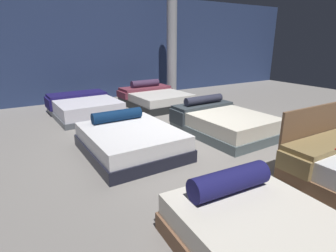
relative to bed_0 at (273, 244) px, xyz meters
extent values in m
cube|color=gray|center=(1.04, 3.08, -0.24)|extent=(18.00, 18.00, 0.02)
cube|color=navy|center=(1.04, 8.16, 1.52)|extent=(18.00, 0.06, 3.50)
cube|color=silver|center=(0.00, -0.03, 0.09)|extent=(1.47, 2.01, 0.24)
cylinder|color=#191952|center=(0.03, 0.62, 0.33)|extent=(0.94, 0.31, 0.26)
cube|color=brown|center=(2.14, 1.05, 0.28)|extent=(1.43, 0.05, 1.02)
cube|color=olive|center=(2.14, 0.77, 0.29)|extent=(1.50, 0.53, 0.07)
cube|color=olive|center=(1.37, 0.77, 0.12)|extent=(0.08, 0.51, 0.26)
cube|color=black|center=(-0.04, 3.06, -0.12)|extent=(1.59, 1.95, 0.21)
cube|color=white|center=(-0.04, 3.06, 0.11)|extent=(1.53, 1.88, 0.25)
cylinder|color=#0A2245|center=(-0.05, 3.67, 0.34)|extent=(0.99, 0.23, 0.22)
cube|color=#4C5A5F|center=(2.15, 2.98, -0.14)|extent=(1.56, 2.14, 0.19)
cube|color=silver|center=(2.15, 2.98, 0.10)|extent=(1.50, 2.08, 0.28)
cube|color=#30383E|center=(2.12, 3.73, 0.27)|extent=(1.49, 0.58, 0.07)
cube|color=#30383E|center=(1.37, 3.70, 0.08)|extent=(0.08, 0.54, 0.31)
cube|color=#30383E|center=(2.88, 3.75, 0.08)|extent=(0.08, 0.54, 0.31)
cylinder|color=#27293A|center=(2.13, 3.70, 0.41)|extent=(1.05, 0.22, 0.19)
cube|color=#4C5159|center=(-0.08, 6.09, -0.16)|extent=(1.68, 2.16, 0.14)
cube|color=silver|center=(-0.08, 6.09, 0.07)|extent=(1.62, 2.10, 0.32)
cube|color=#19144C|center=(-0.11, 6.75, 0.26)|extent=(1.60, 0.78, 0.07)
cube|color=#19144C|center=(-0.91, 6.71, 0.08)|extent=(0.10, 0.72, 0.30)
cube|color=#19144C|center=(0.69, 6.78, 0.08)|extent=(0.10, 0.72, 0.30)
cube|color=black|center=(2.12, 6.07, -0.13)|extent=(1.74, 2.14, 0.21)
cube|color=silver|center=(2.12, 6.07, 0.09)|extent=(1.68, 2.08, 0.23)
cube|color=brown|center=(2.09, 6.74, 0.25)|extent=(1.66, 0.74, 0.08)
cube|color=brown|center=(1.26, 6.70, 0.11)|extent=(0.11, 0.67, 0.20)
cube|color=brown|center=(2.93, 6.78, 0.11)|extent=(0.11, 0.67, 0.20)
cylinder|color=#422D4B|center=(2.09, 6.74, 0.40)|extent=(0.98, 0.27, 0.23)
cylinder|color=#3F3F44|center=(1.04, -0.03, -0.22)|extent=(0.24, 0.24, 0.02)
cylinder|color=#99999E|center=(3.45, 7.26, 1.52)|extent=(0.36, 0.36, 3.50)
camera|label=1|loc=(-1.83, -1.20, 1.75)|focal=28.74mm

